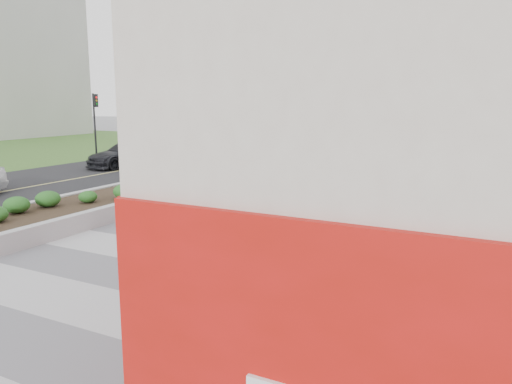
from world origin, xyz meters
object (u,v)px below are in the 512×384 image
planter (117,196)px  traffic_signal_near (226,119)px  traffic_signal_far (95,117)px  car_dark (129,154)px  skateboarder (331,193)px

planter → traffic_signal_near: size_ratio=4.29×
traffic_signal_near → traffic_signal_far: same height
planter → car_dark: size_ratio=3.57×
traffic_signal_far → planter: bearing=-42.5°
traffic_signal_near → skateboarder: traffic_signal_near is taller
traffic_signal_near → skateboarder: 12.19m
car_dark → skateboarder: bearing=-10.5°
planter → skateboarder: bearing=18.6°
planter → car_dark: car_dark is taller
planter → traffic_signal_near: 10.90m
planter → skateboarder: size_ratio=11.94×
traffic_signal_near → skateboarder: (8.90, -8.09, -2.00)m
traffic_signal_far → skateboarder: (18.10, -7.59, -2.00)m
traffic_signal_near → car_dark: bearing=-163.1°
car_dark → traffic_signal_near: bearing=30.3°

